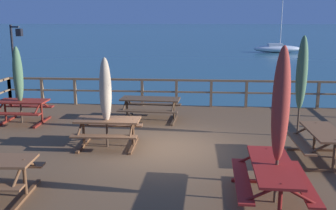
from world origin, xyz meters
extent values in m
plane|color=#2D5B6B|center=(0.00, 0.00, 0.00)|extent=(600.00, 600.00, 0.00)
cube|color=brown|center=(0.00, 0.00, 0.39)|extent=(14.05, 10.42, 0.78)
cube|color=brown|center=(0.00, 5.06, 1.83)|extent=(13.75, 0.09, 0.08)
cube|color=brown|center=(0.00, 5.06, 1.36)|extent=(13.75, 0.07, 0.06)
cube|color=brown|center=(-6.88, 5.06, 1.31)|extent=(0.10, 0.10, 1.05)
cube|color=brown|center=(-5.50, 5.06, 1.31)|extent=(0.10, 0.10, 1.05)
cube|color=brown|center=(-4.13, 5.06, 1.31)|extent=(0.10, 0.10, 1.05)
cube|color=brown|center=(-2.75, 5.06, 1.31)|extent=(0.10, 0.10, 1.05)
cube|color=brown|center=(-1.38, 5.06, 1.31)|extent=(0.10, 0.10, 1.05)
cube|color=brown|center=(0.00, 5.06, 1.31)|extent=(0.10, 0.10, 1.05)
cube|color=brown|center=(1.38, 5.06, 1.31)|extent=(0.10, 0.10, 1.05)
cube|color=brown|center=(2.75, 5.06, 1.31)|extent=(0.10, 0.10, 1.05)
cube|color=brown|center=(4.13, 5.06, 1.31)|extent=(0.10, 0.10, 1.05)
cube|color=brown|center=(5.50, 5.06, 1.31)|extent=(0.10, 0.10, 1.05)
cube|color=brown|center=(-6.88, 5.06, 1.31)|extent=(0.10, 0.10, 1.05)
cube|color=maroon|center=(-4.97, 2.15, 1.52)|extent=(1.62, 0.76, 0.05)
cube|color=maroon|center=(-4.97, 1.59, 1.22)|extent=(1.62, 0.28, 0.04)
cube|color=maroon|center=(-4.97, 2.71, 1.22)|extent=(1.62, 0.28, 0.04)
cube|color=maroon|center=(-5.60, 2.15, 0.81)|extent=(0.08, 1.40, 0.06)
cylinder|color=maroon|center=(-5.60, 2.15, 1.15)|extent=(0.07, 0.07, 0.74)
cylinder|color=maroon|center=(-5.60, 1.87, 1.37)|extent=(0.06, 0.63, 0.37)
cylinder|color=maroon|center=(-5.60, 2.43, 1.37)|extent=(0.06, 0.63, 0.37)
cube|color=maroon|center=(-4.34, 2.15, 0.81)|extent=(0.08, 1.40, 0.06)
cylinder|color=maroon|center=(-4.34, 2.15, 1.15)|extent=(0.07, 0.07, 0.74)
cylinder|color=maroon|center=(-4.34, 1.87, 1.37)|extent=(0.06, 0.63, 0.37)
cylinder|color=maroon|center=(-4.34, 2.43, 1.37)|extent=(0.06, 0.63, 0.37)
cube|color=brown|center=(3.95, -0.74, 1.52)|extent=(0.78, 1.82, 0.05)
cube|color=brown|center=(3.39, -0.74, 1.22)|extent=(0.30, 1.82, 0.04)
cube|color=brown|center=(3.96, -1.46, 0.81)|extent=(1.40, 0.10, 0.06)
cylinder|color=brown|center=(3.96, -1.46, 1.15)|extent=(0.07, 0.07, 0.74)
cylinder|color=brown|center=(3.68, -1.47, 1.37)|extent=(0.63, 0.06, 0.37)
cube|color=brown|center=(3.94, -0.01, 0.81)|extent=(1.40, 0.10, 0.06)
cylinder|color=brown|center=(3.94, -0.01, 1.15)|extent=(0.07, 0.07, 0.74)
cylinder|color=brown|center=(4.22, -0.01, 1.37)|extent=(0.63, 0.06, 0.37)
cylinder|color=brown|center=(3.66, -0.01, 1.37)|extent=(0.63, 0.06, 0.37)
cube|color=maroon|center=(2.27, -3.08, 1.52)|extent=(0.82, 2.15, 0.05)
cube|color=maroon|center=(2.83, -3.10, 1.22)|extent=(0.34, 2.14, 0.04)
cube|color=maroon|center=(1.71, -3.07, 1.22)|extent=(0.34, 2.14, 0.04)
cylinder|color=maroon|center=(2.25, -3.97, 1.15)|extent=(0.07, 0.07, 0.74)
cylinder|color=maroon|center=(2.53, -3.98, 1.37)|extent=(0.63, 0.08, 0.37)
cylinder|color=maroon|center=(1.97, -3.96, 1.37)|extent=(0.63, 0.08, 0.37)
cube|color=maroon|center=(2.30, -2.20, 0.81)|extent=(1.40, 0.12, 0.06)
cylinder|color=maroon|center=(2.30, -2.20, 1.15)|extent=(0.07, 0.07, 0.74)
cylinder|color=maroon|center=(2.58, -2.21, 1.37)|extent=(0.63, 0.08, 0.37)
cylinder|color=maroon|center=(2.02, -2.19, 1.37)|extent=(0.63, 0.08, 0.37)
cube|color=brown|center=(-1.58, -0.03, 1.52)|extent=(1.75, 0.79, 0.05)
cube|color=brown|center=(-1.57, -0.59, 1.22)|extent=(1.74, 0.31, 0.04)
cube|color=brown|center=(-1.59, 0.53, 1.22)|extent=(1.74, 0.31, 0.04)
cube|color=brown|center=(-2.27, -0.04, 0.81)|extent=(0.10, 1.40, 0.06)
cylinder|color=brown|center=(-2.27, -0.04, 1.15)|extent=(0.07, 0.07, 0.74)
cylinder|color=brown|center=(-2.26, -0.32, 1.37)|extent=(0.07, 0.63, 0.37)
cylinder|color=brown|center=(-2.27, 0.24, 1.37)|extent=(0.07, 0.63, 0.37)
cube|color=brown|center=(-0.89, -0.02, 0.81)|extent=(0.10, 1.40, 0.06)
cylinder|color=brown|center=(-0.89, -0.02, 1.15)|extent=(0.07, 0.07, 0.74)
cylinder|color=brown|center=(-0.89, -0.30, 1.37)|extent=(0.07, 0.63, 0.37)
cylinder|color=brown|center=(-0.90, 0.26, 1.37)|extent=(0.07, 0.63, 0.37)
cube|color=brown|center=(-0.77, 2.84, 1.52)|extent=(2.04, 0.87, 0.05)
cube|color=brown|center=(-0.80, 2.28, 1.22)|extent=(2.02, 0.39, 0.04)
cube|color=brown|center=(-0.74, 3.40, 1.22)|extent=(2.02, 0.39, 0.04)
cube|color=#432F1F|center=(-1.59, 2.88, 0.81)|extent=(0.16, 1.40, 0.06)
cylinder|color=#432F1F|center=(-1.59, 2.88, 1.15)|extent=(0.07, 0.07, 0.74)
cylinder|color=#432F1F|center=(-1.61, 2.60, 1.37)|extent=(0.09, 0.63, 0.37)
cylinder|color=#432F1F|center=(-1.58, 3.16, 1.37)|extent=(0.09, 0.63, 0.37)
cube|color=#432F1F|center=(0.05, 2.79, 0.81)|extent=(0.16, 1.40, 0.06)
cylinder|color=#432F1F|center=(0.05, 2.79, 1.15)|extent=(0.07, 0.07, 0.74)
cylinder|color=#432F1F|center=(0.03, 2.51, 1.37)|extent=(0.09, 0.63, 0.37)
cylinder|color=#432F1F|center=(0.07, 3.07, 1.37)|extent=(0.09, 0.63, 0.37)
cube|color=brown|center=(-3.17, -2.70, 1.22)|extent=(1.68, 0.36, 0.04)
cube|color=brown|center=(-2.49, -3.22, 0.81)|extent=(0.15, 1.40, 0.06)
cylinder|color=brown|center=(-2.49, -3.22, 1.15)|extent=(0.07, 0.07, 0.74)
cylinder|color=brown|center=(-2.48, -3.50, 1.37)|extent=(0.09, 0.63, 0.37)
cylinder|color=brown|center=(-2.51, -2.94, 1.37)|extent=(0.09, 0.63, 0.37)
cylinder|color=#4C3828|center=(-5.04, 2.13, 1.99)|extent=(0.06, 0.06, 2.42)
ellipsoid|color=#4C704C|center=(-5.04, 2.13, 2.42)|extent=(0.32, 0.32, 1.84)
cylinder|color=#2D432D|center=(-5.04, 2.13, 2.28)|extent=(0.21, 0.21, 0.05)
cone|color=#4C3828|center=(-5.04, 2.13, 3.27)|extent=(0.10, 0.10, 0.14)
cylinder|color=#4C3828|center=(3.83, 1.29, 2.19)|extent=(0.06, 0.06, 2.81)
ellipsoid|color=#4C704C|center=(3.83, 1.29, 2.69)|extent=(0.32, 0.32, 2.14)
cylinder|color=#2D432D|center=(3.83, 1.29, 2.53)|extent=(0.21, 0.21, 0.05)
cone|color=#4C3828|center=(3.83, 1.29, 3.66)|extent=(0.10, 0.10, 0.14)
cylinder|color=#4C3828|center=(2.35, -3.09, 2.19)|extent=(0.06, 0.06, 2.82)
ellipsoid|color=#A33328|center=(2.35, -3.09, 2.69)|extent=(0.32, 0.32, 2.14)
cylinder|color=maroon|center=(2.35, -3.09, 2.53)|extent=(0.21, 0.21, 0.05)
cone|color=#4C3828|center=(2.35, -3.09, 3.67)|extent=(0.10, 0.10, 0.14)
cylinder|color=#4C3828|center=(-1.60, -0.10, 1.94)|extent=(0.06, 0.06, 2.31)
ellipsoid|color=tan|center=(-1.60, -0.10, 2.35)|extent=(0.32, 0.32, 1.76)
cylinder|color=#71614F|center=(-1.60, -0.10, 2.22)|extent=(0.21, 0.21, 0.05)
cone|color=#4C3828|center=(-1.60, -0.10, 3.17)|extent=(0.10, 0.10, 0.14)
cylinder|color=black|center=(-6.33, 4.51, 2.38)|extent=(0.09, 0.09, 3.20)
cylinder|color=black|center=(-6.09, 4.36, 3.90)|extent=(0.49, 0.35, 0.06)
cube|color=black|center=(-5.86, 4.21, 3.70)|extent=(0.20, 0.20, 0.28)
sphere|color=#F4E08C|center=(-5.86, 4.21, 3.70)|extent=(0.14, 0.14, 0.14)
ellipsoid|color=silver|center=(10.82, 40.26, 0.45)|extent=(6.08, 1.99, 0.90)
cube|color=silver|center=(10.52, 40.24, 0.95)|extent=(1.85, 1.18, 0.36)
cylinder|color=silver|center=(11.12, 40.27, 4.22)|extent=(0.10, 0.10, 7.00)
camera|label=1|loc=(0.85, -10.03, 4.21)|focal=41.38mm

